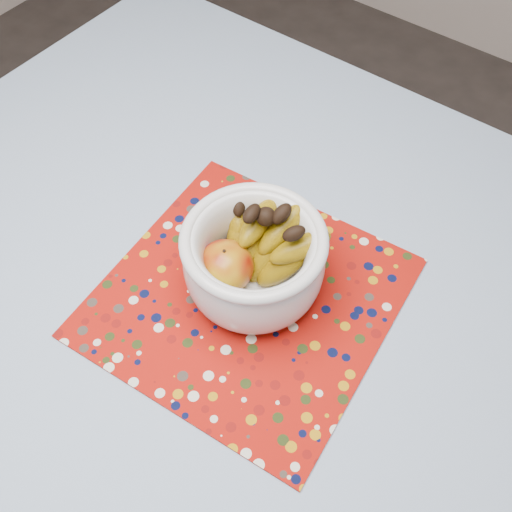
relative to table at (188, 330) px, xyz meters
name	(u,v)px	position (x,y,z in m)	size (l,w,h in m)	color
table	(188,330)	(0.00, 0.00, 0.00)	(1.20, 1.20, 0.75)	brown
tablecloth	(183,305)	(0.00, 0.00, 0.08)	(1.32, 1.32, 0.01)	#6685AA
placemat	(248,297)	(0.07, 0.07, 0.09)	(0.42, 0.42, 0.00)	#960F08
fruit_bowl	(257,254)	(0.07, 0.10, 0.16)	(0.24, 0.22, 0.16)	silver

